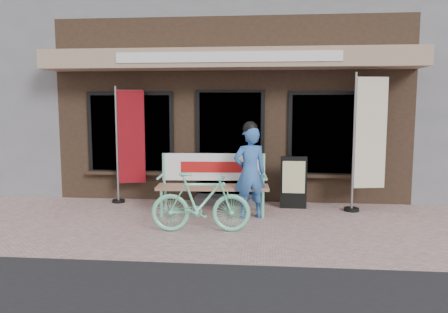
# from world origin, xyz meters

# --- Properties ---
(ground) EXTENTS (70.00, 70.00, 0.00)m
(ground) POSITION_xyz_m (0.00, 0.00, 0.00)
(ground) COLOR #BC968F
(ground) RESTS_ON ground
(storefront) EXTENTS (7.00, 6.77, 6.00)m
(storefront) POSITION_xyz_m (0.00, 4.96, 2.99)
(storefront) COLOR black
(storefront) RESTS_ON ground
(bench) EXTENTS (1.97, 0.61, 1.05)m
(bench) POSITION_xyz_m (-0.22, 0.99, 0.62)
(bench) COLOR #70DBAE
(bench) RESTS_ON ground
(person) EXTENTS (0.65, 0.53, 1.64)m
(person) POSITION_xyz_m (0.44, 0.74, 0.81)
(person) COLOR #3262AC
(person) RESTS_ON ground
(bicycle) EXTENTS (1.53, 0.54, 0.90)m
(bicycle) POSITION_xyz_m (-0.27, -0.16, 0.45)
(bicycle) COLOR #70DBAE
(bicycle) RESTS_ON ground
(nobori_red) EXTENTS (0.67, 0.30, 2.27)m
(nobori_red) POSITION_xyz_m (-1.96, 1.72, 1.17)
(nobori_red) COLOR gray
(nobori_red) RESTS_ON ground
(nobori_cream) EXTENTS (0.74, 0.31, 2.48)m
(nobori_cream) POSITION_xyz_m (2.51, 1.43, 1.28)
(nobori_cream) COLOR gray
(nobori_cream) RESTS_ON ground
(menu_stand) EXTENTS (0.49, 0.12, 0.97)m
(menu_stand) POSITION_xyz_m (1.22, 1.50, 0.50)
(menu_stand) COLOR black
(menu_stand) RESTS_ON ground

